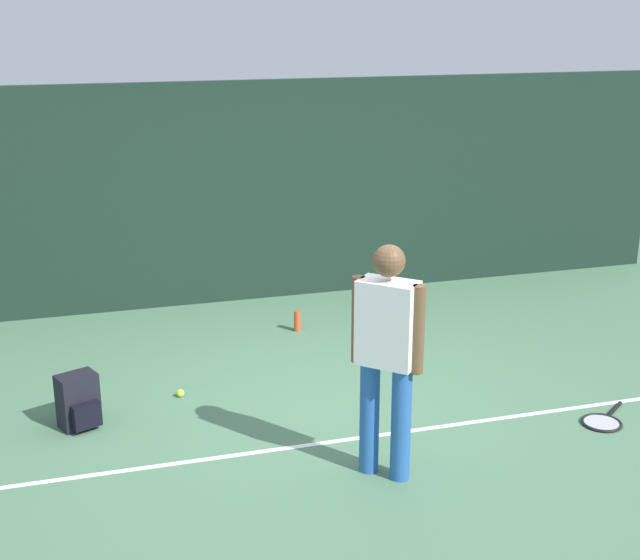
{
  "coord_description": "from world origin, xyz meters",
  "views": [
    {
      "loc": [
        -1.94,
        -6.31,
        3.23
      ],
      "look_at": [
        0.0,
        0.4,
        1.0
      ],
      "focal_mm": 49.16,
      "sensor_mm": 36.0,
      "label": 1
    }
  ],
  "objects_px": {
    "tennis_player": "(387,348)",
    "water_bottle": "(297,321)",
    "tennis_racket": "(603,421)",
    "tennis_ball_near_player": "(180,393)",
    "backpack": "(79,402)"
  },
  "relations": [
    {
      "from": "tennis_player",
      "to": "water_bottle",
      "type": "height_order",
      "value": "tennis_player"
    },
    {
      "from": "tennis_racket",
      "to": "water_bottle",
      "type": "xyz_separation_m",
      "value": [
        -1.84,
        2.67,
        0.1
      ]
    },
    {
      "from": "tennis_player",
      "to": "tennis_ball_near_player",
      "type": "relative_size",
      "value": 25.76
    },
    {
      "from": "tennis_player",
      "to": "tennis_ball_near_player",
      "type": "xyz_separation_m",
      "value": [
        -1.23,
        1.69,
        -0.93
      ]
    },
    {
      "from": "tennis_player",
      "to": "water_bottle",
      "type": "distance_m",
      "value": 3.06
    },
    {
      "from": "backpack",
      "to": "tennis_ball_near_player",
      "type": "xyz_separation_m",
      "value": [
        0.83,
        0.33,
        -0.18
      ]
    },
    {
      "from": "backpack",
      "to": "water_bottle",
      "type": "distance_m",
      "value": 2.7
    },
    {
      "from": "water_bottle",
      "to": "tennis_racket",
      "type": "bearing_deg",
      "value": -55.55
    },
    {
      "from": "tennis_ball_near_player",
      "to": "water_bottle",
      "type": "relative_size",
      "value": 0.31
    },
    {
      "from": "tennis_player",
      "to": "tennis_racket",
      "type": "bearing_deg",
      "value": 50.59
    },
    {
      "from": "tennis_player",
      "to": "backpack",
      "type": "xyz_separation_m",
      "value": [
        -2.07,
        1.36,
        -0.76
      ]
    },
    {
      "from": "tennis_racket",
      "to": "tennis_ball_near_player",
      "type": "bearing_deg",
      "value": -61.47
    },
    {
      "from": "backpack",
      "to": "water_bottle",
      "type": "bearing_deg",
      "value": 12.86
    },
    {
      "from": "tennis_racket",
      "to": "backpack",
      "type": "xyz_separation_m",
      "value": [
        -4.03,
        1.1,
        0.2
      ]
    },
    {
      "from": "tennis_player",
      "to": "tennis_racket",
      "type": "xyz_separation_m",
      "value": [
        1.97,
        0.26,
        -0.95
      ]
    }
  ]
}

